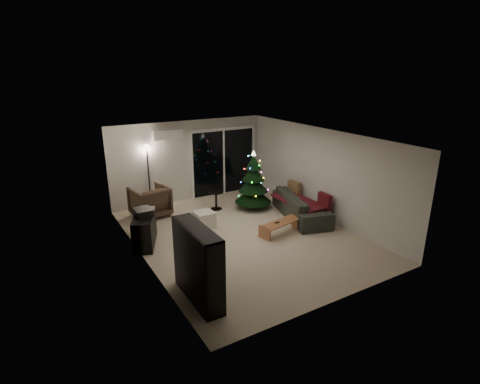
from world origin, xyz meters
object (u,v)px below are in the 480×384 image
at_px(media_cabinet, 145,230).
at_px(coffee_table, 282,228).
at_px(bookshelf, 189,267).
at_px(sofa, 301,206).
at_px(christmas_tree, 253,180).
at_px(armchair, 150,202).

relative_size(media_cabinet, coffee_table, 1.07).
xyz_separation_m(bookshelf, sofa, (4.30, 2.14, -0.37)).
distance_m(sofa, christmas_tree, 1.60).
bearing_deg(coffee_table, bookshelf, -166.47).
bearing_deg(media_cabinet, coffee_table, 1.88).
distance_m(coffee_table, christmas_tree, 2.12).
relative_size(bookshelf, armchair, 1.46).
height_order(bookshelf, coffee_table, bookshelf).
xyz_separation_m(bookshelf, media_cabinet, (0.00, 2.69, -0.34)).
xyz_separation_m(coffee_table, christmas_tree, (0.39, 1.96, 0.71)).
distance_m(armchair, christmas_tree, 3.03).
relative_size(armchair, coffee_table, 0.87).
bearing_deg(armchair, sofa, 139.74).
relative_size(media_cabinet, sofa, 0.51).
bearing_deg(bookshelf, christmas_tree, 64.00).
height_order(armchair, christmas_tree, christmas_tree).
height_order(media_cabinet, christmas_tree, christmas_tree).
bearing_deg(coffee_table, christmas_tree, 67.27).
bearing_deg(coffee_table, armchair, 119.06).
xyz_separation_m(media_cabinet, sofa, (4.30, -0.55, -0.03)).
distance_m(armchair, sofa, 4.26).
relative_size(coffee_table, christmas_tree, 0.63).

